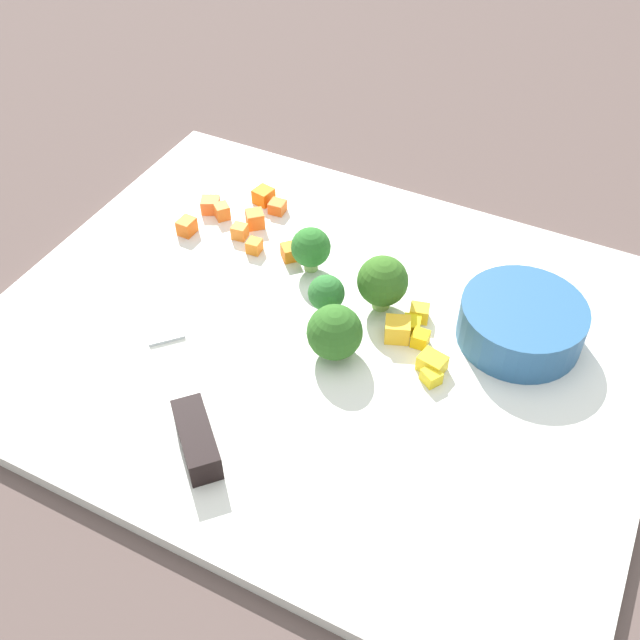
# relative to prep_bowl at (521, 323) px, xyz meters

# --- Properties ---
(ground_plane) EXTENTS (4.00, 4.00, 0.00)m
(ground_plane) POSITION_rel_prep_bowl_xyz_m (-0.14, -0.06, -0.03)
(ground_plane) COLOR #53433F
(cutting_board) EXTENTS (0.49, 0.40, 0.01)m
(cutting_board) POSITION_rel_prep_bowl_xyz_m (-0.14, -0.06, -0.02)
(cutting_board) COLOR white
(cutting_board) RESTS_ON ground_plane
(prep_bowl) EXTENTS (0.09, 0.09, 0.03)m
(prep_bowl) POSITION_rel_prep_bowl_xyz_m (0.00, 0.00, 0.00)
(prep_bowl) COLOR #2C5C8C
(prep_bowl) RESTS_ON cutting_board
(chef_knife) EXTENTS (0.22, 0.21, 0.02)m
(chef_knife) POSITION_rel_prep_bowl_xyz_m (-0.20, -0.15, -0.01)
(chef_knife) COLOR silver
(chef_knife) RESTS_ON cutting_board
(carrot_dice_0) EXTENTS (0.02, 0.02, 0.01)m
(carrot_dice_0) POSITION_rel_prep_bowl_xyz_m (-0.25, 0.03, -0.01)
(carrot_dice_0) COLOR orange
(carrot_dice_0) RESTS_ON cutting_board
(carrot_dice_1) EXTENTS (0.02, 0.02, 0.01)m
(carrot_dice_1) POSITION_rel_prep_bowl_xyz_m (-0.20, 0.01, -0.01)
(carrot_dice_1) COLOR orange
(carrot_dice_1) RESTS_ON cutting_board
(carrot_dice_2) EXTENTS (0.01, 0.01, 0.01)m
(carrot_dice_2) POSITION_rel_prep_bowl_xyz_m (-0.25, 0.01, -0.01)
(carrot_dice_2) COLOR orange
(carrot_dice_2) RESTS_ON cutting_board
(carrot_dice_3) EXTENTS (0.01, 0.02, 0.01)m
(carrot_dice_3) POSITION_rel_prep_bowl_xyz_m (-0.29, -0.01, -0.01)
(carrot_dice_3) COLOR orange
(carrot_dice_3) RESTS_ON cutting_board
(carrot_dice_4) EXTENTS (0.01, 0.01, 0.01)m
(carrot_dice_4) POSITION_rel_prep_bowl_xyz_m (-0.24, 0.06, -0.01)
(carrot_dice_4) COLOR orange
(carrot_dice_4) RESTS_ON cutting_board
(carrot_dice_5) EXTENTS (0.02, 0.02, 0.01)m
(carrot_dice_5) POSITION_rel_prep_bowl_xyz_m (-0.29, 0.03, -0.01)
(carrot_dice_5) COLOR orange
(carrot_dice_5) RESTS_ON cutting_board
(carrot_dice_6) EXTENTS (0.02, 0.02, 0.01)m
(carrot_dice_6) POSITION_rel_prep_bowl_xyz_m (-0.28, 0.03, -0.01)
(carrot_dice_6) COLOR orange
(carrot_dice_6) RESTS_ON cutting_board
(carrot_dice_7) EXTENTS (0.01, 0.01, 0.01)m
(carrot_dice_7) POSITION_rel_prep_bowl_xyz_m (-0.23, -0.00, -0.01)
(carrot_dice_7) COLOR orange
(carrot_dice_7) RESTS_ON cutting_board
(carrot_dice_8) EXTENTS (0.02, 0.02, 0.01)m
(carrot_dice_8) POSITION_rel_prep_bowl_xyz_m (-0.26, 0.06, -0.01)
(carrot_dice_8) COLOR orange
(carrot_dice_8) RESTS_ON cutting_board
(pepper_dice_0) EXTENTS (0.02, 0.02, 0.01)m
(pepper_dice_0) POSITION_rel_prep_bowl_xyz_m (-0.07, -0.03, -0.01)
(pepper_dice_0) COLOR yellow
(pepper_dice_0) RESTS_ON cutting_board
(pepper_dice_1) EXTENTS (0.02, 0.02, 0.01)m
(pepper_dice_1) POSITION_rel_prep_bowl_xyz_m (-0.05, -0.06, -0.01)
(pepper_dice_1) COLOR yellow
(pepper_dice_1) RESTS_ON cutting_board
(pepper_dice_2) EXTENTS (0.01, 0.01, 0.01)m
(pepper_dice_2) POSITION_rel_prep_bowl_xyz_m (-0.06, -0.04, -0.01)
(pepper_dice_2) COLOR yellow
(pepper_dice_2) RESTS_ON cutting_board
(pepper_dice_3) EXTENTS (0.02, 0.02, 0.02)m
(pepper_dice_3) POSITION_rel_prep_bowl_xyz_m (-0.08, -0.04, -0.01)
(pepper_dice_3) COLOR yellow
(pepper_dice_3) RESTS_ON cutting_board
(pepper_dice_4) EXTENTS (0.02, 0.02, 0.01)m
(pepper_dice_4) POSITION_rel_prep_bowl_xyz_m (-0.04, -0.07, -0.01)
(pepper_dice_4) COLOR yellow
(pepper_dice_4) RESTS_ON cutting_board
(pepper_dice_5) EXTENTS (0.02, 0.02, 0.01)m
(pepper_dice_5) POSITION_rel_prep_bowl_xyz_m (-0.07, -0.01, -0.01)
(pepper_dice_5) COLOR yellow
(pepper_dice_5) RESTS_ON cutting_board
(broccoli_floret_0) EXTENTS (0.03, 0.03, 0.04)m
(broccoli_floret_0) POSITION_rel_prep_bowl_xyz_m (-0.18, 0.00, 0.01)
(broccoli_floret_0) COLOR #8FB161
(broccoli_floret_0) RESTS_ON cutting_board
(broccoli_floret_1) EXTENTS (0.04, 0.04, 0.04)m
(broccoli_floret_1) POSITION_rel_prep_bowl_xyz_m (-0.12, -0.08, 0.01)
(broccoli_floret_1) COLOR #83B66A
(broccoli_floret_1) RESTS_ON cutting_board
(broccoli_floret_2) EXTENTS (0.03, 0.03, 0.03)m
(broccoli_floret_2) POSITION_rel_prep_bowl_xyz_m (-0.14, -0.04, 0.00)
(broccoli_floret_2) COLOR #96BC6C
(broccoli_floret_2) RESTS_ON cutting_board
(broccoli_floret_3) EXTENTS (0.04, 0.04, 0.05)m
(broccoli_floret_3) POSITION_rel_prep_bowl_xyz_m (-0.11, -0.01, 0.01)
(broccoli_floret_3) COLOR #88AE58
(broccoli_floret_3) RESTS_ON cutting_board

